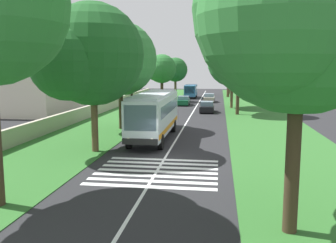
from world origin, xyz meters
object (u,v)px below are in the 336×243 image
(trailing_car_0, at_px, (207,107))
(roadside_tree_right_2, at_px, (228,64))
(roadside_tree_left_0, at_px, (118,61))
(roadside_tree_right_0, at_px, (229,59))
(roadside_tree_left_2, at_px, (90,58))
(trailing_car_2, at_px, (209,98))
(coach_bus, at_px, (154,113))
(roadside_building, at_px, (34,88))
(roadside_tree_right_3, at_px, (293,15))
(trailing_car_1, at_px, (184,101))
(trailing_minibus_0, at_px, (191,90))
(roadside_tree_right_1, at_px, (237,54))
(roadside_tree_right_4, at_px, (231,63))
(utility_pole, at_px, (132,81))
(roadside_tree_left_4, at_px, (174,70))
(roadside_tree_left_3, at_px, (161,70))

(trailing_car_0, distance_m, roadside_tree_right_2, 26.82)
(roadside_tree_left_0, xyz_separation_m, roadside_tree_right_0, (50.35, -11.36, 1.36))
(roadside_tree_left_2, bearing_deg, trailing_car_2, -10.20)
(coach_bus, height_order, trailing_car_2, coach_bus)
(roadside_tree_left_0, xyz_separation_m, roadside_building, (10.74, 14.02, -3.24))
(roadside_tree_left_0, height_order, roadside_tree_right_2, roadside_tree_left_0)
(coach_bus, bearing_deg, roadside_tree_right_3, -154.94)
(roadside_tree_left_0, bearing_deg, trailing_car_2, -14.68)
(trailing_car_1, bearing_deg, roadside_tree_right_3, -169.81)
(trailing_car_1, xyz_separation_m, roadside_tree_right_3, (-43.75, -7.86, 6.84))
(roadside_tree_right_2, bearing_deg, trailing_minibus_0, 116.70)
(roadside_tree_right_0, relative_size, roadside_tree_right_1, 0.95)
(coach_bus, bearing_deg, roadside_tree_right_4, -15.56)
(trailing_minibus_0, xyz_separation_m, roadside_tree_left_2, (-46.38, 3.24, 4.87))
(roadside_tree_right_0, distance_m, roadside_tree_right_2, 9.94)
(trailing_car_0, relative_size, roadside_tree_right_3, 0.38)
(roadside_tree_left_0, relative_size, utility_pole, 1.16)
(trailing_car_1, height_order, utility_pole, utility_pole)
(roadside_tree_left_4, xyz_separation_m, roadside_building, (-28.69, 14.51, -2.08))
(trailing_car_0, distance_m, roadside_tree_right_3, 35.93)
(trailing_minibus_0, bearing_deg, roadside_tree_right_3, -172.28)
(roadside_tree_right_4, distance_m, utility_pole, 21.25)
(roadside_tree_right_2, bearing_deg, roadside_tree_right_0, -2.44)
(roadside_tree_left_4, bearing_deg, roadside_tree_right_1, -157.85)
(roadside_tree_right_0, xyz_separation_m, roadside_tree_right_4, (-30.28, 0.40, -1.27))
(roadside_tree_left_4, bearing_deg, utility_pole, -179.35)
(trailing_car_2, bearing_deg, roadside_tree_right_0, -9.95)
(roadside_tree_left_2, bearing_deg, roadside_building, 36.17)
(roadside_tree_right_0, bearing_deg, roadside_tree_right_3, -179.69)
(roadside_tree_left_0, relative_size, roadside_tree_left_3, 1.24)
(trailing_car_0, height_order, roadside_tree_right_3, roadside_tree_right_3)
(roadside_tree_right_0, distance_m, roadside_tree_right_1, 37.75)
(roadside_tree_right_3, relative_size, roadside_tree_right_4, 1.11)
(coach_bus, relative_size, roadside_tree_right_4, 1.10)
(roadside_tree_left_3, height_order, roadside_tree_right_3, roadside_tree_right_3)
(coach_bus, distance_m, roadside_tree_right_1, 19.17)
(roadside_tree_right_3, bearing_deg, coach_bus, 25.06)
(coach_bus, bearing_deg, roadside_tree_left_2, 145.69)
(roadside_tree_left_4, xyz_separation_m, roadside_tree_right_1, (-26.84, -10.93, 2.21))
(roadside_tree_right_0, relative_size, roadside_tree_right_4, 1.01)
(roadside_tree_right_3, distance_m, utility_pole, 24.70)
(roadside_tree_right_4, relative_size, roadside_building, 0.82)
(trailing_car_0, bearing_deg, roadside_tree_right_4, -29.79)
(roadside_tree_right_4, bearing_deg, roadside_tree_right_1, -176.52)
(roadside_tree_left_0, height_order, roadside_tree_right_0, roadside_tree_right_0)
(roadside_tree_right_1, bearing_deg, roadside_tree_left_4, 22.15)
(roadside_tree_right_2, xyz_separation_m, roadside_tree_right_3, (-61.03, -0.80, 1.01))
(trailing_car_2, bearing_deg, trailing_car_1, 147.92)
(coach_bus, height_order, trailing_car_0, coach_bus)
(roadside_tree_left_3, xyz_separation_m, roadside_building, (-18.46, 13.45, -2.27))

